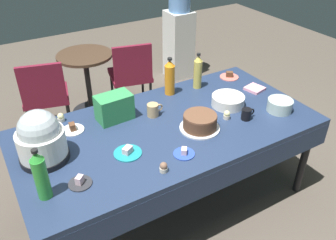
{
  "coord_description": "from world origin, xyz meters",
  "views": [
    {
      "loc": [
        -1.1,
        -1.85,
        2.2
      ],
      "look_at": [
        0.0,
        0.0,
        0.8
      ],
      "focal_mm": 37.97,
      "sensor_mm": 36.0,
      "label": 1
    }
  ],
  "objects_px": {
    "frosted_layer_cake": "(200,122)",
    "cupcake_lemon": "(227,115)",
    "round_cafe_table": "(87,73)",
    "dessert_plate_white": "(73,129)",
    "dessert_plate_charcoal": "(80,182)",
    "potluck_table": "(168,133)",
    "soda_bottle_ginger_ale": "(198,72)",
    "ceramic_snack_bowl": "(228,101)",
    "coffee_mug_tan": "(153,110)",
    "soda_carton": "(114,107)",
    "maroon_chair_right": "(131,72)",
    "soda_bottle_lime_soda": "(41,175)",
    "slow_cooker": "(41,138)",
    "cupcake_mint": "(61,117)",
    "soda_bottle_orange_juice": "(170,77)",
    "glass_salad_bowl": "(280,105)",
    "dessert_plate_cobalt": "(184,153)",
    "dessert_plate_coral": "(229,76)",
    "maroon_chair_left": "(45,93)",
    "dessert_plate_teal": "(128,152)",
    "cupcake_vanilla": "(164,167)",
    "coffee_mug_black": "(247,114)",
    "water_cooler": "(179,35)"
  },
  "relations": [
    {
      "from": "frosted_layer_cake",
      "to": "cupcake_lemon",
      "type": "height_order",
      "value": "frosted_layer_cake"
    },
    {
      "from": "round_cafe_table",
      "to": "dessert_plate_white",
      "type": "bearing_deg",
      "value": -112.28
    },
    {
      "from": "dessert_plate_charcoal",
      "to": "cupcake_lemon",
      "type": "bearing_deg",
      "value": 5.92
    },
    {
      "from": "potluck_table",
      "to": "soda_bottle_ginger_ale",
      "type": "relative_size",
      "value": 6.99
    },
    {
      "from": "ceramic_snack_bowl",
      "to": "coffee_mug_tan",
      "type": "bearing_deg",
      "value": 164.04
    },
    {
      "from": "soda_carton",
      "to": "maroon_chair_right",
      "type": "distance_m",
      "value": 1.4
    },
    {
      "from": "soda_bottle_lime_soda",
      "to": "dessert_plate_charcoal",
      "type": "bearing_deg",
      "value": -1.18
    },
    {
      "from": "slow_cooker",
      "to": "cupcake_mint",
      "type": "bearing_deg",
      "value": 60.48
    },
    {
      "from": "slow_cooker",
      "to": "soda_bottle_ginger_ale",
      "type": "xyz_separation_m",
      "value": [
        1.4,
        0.32,
        -0.01
      ]
    },
    {
      "from": "soda_bottle_orange_juice",
      "to": "maroon_chair_right",
      "type": "xyz_separation_m",
      "value": [
        0.12,
        1.04,
        -0.41
      ]
    },
    {
      "from": "soda_bottle_ginger_ale",
      "to": "glass_salad_bowl",
      "type": "bearing_deg",
      "value": -63.05
    },
    {
      "from": "dessert_plate_white",
      "to": "soda_bottle_lime_soda",
      "type": "height_order",
      "value": "soda_bottle_lime_soda"
    },
    {
      "from": "dessert_plate_cobalt",
      "to": "soda_bottle_orange_juice",
      "type": "relative_size",
      "value": 0.44
    },
    {
      "from": "glass_salad_bowl",
      "to": "cupcake_lemon",
      "type": "height_order",
      "value": "glass_salad_bowl"
    },
    {
      "from": "dessert_plate_coral",
      "to": "soda_bottle_orange_juice",
      "type": "bearing_deg",
      "value": 178.65
    },
    {
      "from": "dessert_plate_coral",
      "to": "soda_bottle_lime_soda",
      "type": "bearing_deg",
      "value": -160.32
    },
    {
      "from": "frosted_layer_cake",
      "to": "maroon_chair_left",
      "type": "distance_m",
      "value": 1.8
    },
    {
      "from": "dessert_plate_coral",
      "to": "cupcake_lemon",
      "type": "relative_size",
      "value": 2.53
    },
    {
      "from": "dessert_plate_teal",
      "to": "coffee_mug_tan",
      "type": "distance_m",
      "value": 0.49
    },
    {
      "from": "soda_bottle_orange_juice",
      "to": "maroon_chair_right",
      "type": "relative_size",
      "value": 0.38
    },
    {
      "from": "ceramic_snack_bowl",
      "to": "soda_bottle_orange_juice",
      "type": "bearing_deg",
      "value": 126.5
    },
    {
      "from": "cupcake_vanilla",
      "to": "cupcake_lemon",
      "type": "height_order",
      "value": "same"
    },
    {
      "from": "dessert_plate_teal",
      "to": "soda_carton",
      "type": "bearing_deg",
      "value": 77.1
    },
    {
      "from": "dessert_plate_white",
      "to": "coffee_mug_black",
      "type": "distance_m",
      "value": 1.28
    },
    {
      "from": "maroon_chair_left",
      "to": "round_cafe_table",
      "type": "bearing_deg",
      "value": 23.3
    },
    {
      "from": "potluck_table",
      "to": "soda_carton",
      "type": "height_order",
      "value": "soda_carton"
    },
    {
      "from": "dessert_plate_charcoal",
      "to": "coffee_mug_black",
      "type": "xyz_separation_m",
      "value": [
        1.31,
        0.04,
        0.03
      ]
    },
    {
      "from": "potluck_table",
      "to": "cupcake_vanilla",
      "type": "bearing_deg",
      "value": -123.69
    },
    {
      "from": "potluck_table",
      "to": "glass_salad_bowl",
      "type": "height_order",
      "value": "glass_salad_bowl"
    },
    {
      "from": "dessert_plate_white",
      "to": "potluck_table",
      "type": "bearing_deg",
      "value": -25.57
    },
    {
      "from": "coffee_mug_black",
      "to": "maroon_chair_right",
      "type": "height_order",
      "value": "maroon_chair_right"
    },
    {
      "from": "slow_cooker",
      "to": "soda_bottle_lime_soda",
      "type": "relative_size",
      "value": 1.07
    },
    {
      "from": "soda_bottle_lime_soda",
      "to": "maroon_chair_right",
      "type": "distance_m",
      "value": 2.22
    },
    {
      "from": "dessert_plate_coral",
      "to": "maroon_chair_right",
      "type": "distance_m",
      "value": 1.2
    },
    {
      "from": "dessert_plate_white",
      "to": "soda_bottle_orange_juice",
      "type": "bearing_deg",
      "value": 7.73
    },
    {
      "from": "glass_salad_bowl",
      "to": "slow_cooker",
      "type": "bearing_deg",
      "value": 169.1
    },
    {
      "from": "round_cafe_table",
      "to": "slow_cooker",
      "type": "bearing_deg",
      "value": -117.07
    },
    {
      "from": "dessert_plate_teal",
      "to": "soda_bottle_lime_soda",
      "type": "xyz_separation_m",
      "value": [
        -0.56,
        -0.11,
        0.14
      ]
    },
    {
      "from": "soda_carton",
      "to": "soda_bottle_orange_juice",
      "type": "bearing_deg",
      "value": 10.43
    },
    {
      "from": "dessert_plate_charcoal",
      "to": "coffee_mug_black",
      "type": "distance_m",
      "value": 1.31
    },
    {
      "from": "dessert_plate_white",
      "to": "soda_carton",
      "type": "xyz_separation_m",
      "value": [
        0.32,
        -0.01,
        0.09
      ]
    },
    {
      "from": "soda_bottle_lime_soda",
      "to": "water_cooler",
      "type": "relative_size",
      "value": 0.27
    },
    {
      "from": "cupcake_mint",
      "to": "coffee_mug_black",
      "type": "distance_m",
      "value": 1.38
    },
    {
      "from": "cupcake_mint",
      "to": "soda_carton",
      "type": "height_order",
      "value": "soda_carton"
    },
    {
      "from": "dessert_plate_charcoal",
      "to": "cupcake_mint",
      "type": "distance_m",
      "value": 0.73
    },
    {
      "from": "ceramic_snack_bowl",
      "to": "round_cafe_table",
      "type": "xyz_separation_m",
      "value": [
        -0.61,
        1.67,
        -0.29
      ]
    },
    {
      "from": "dessert_plate_coral",
      "to": "coffee_mug_black",
      "type": "height_order",
      "value": "coffee_mug_black"
    },
    {
      "from": "dessert_plate_coral",
      "to": "coffee_mug_tan",
      "type": "bearing_deg",
      "value": -166.43
    },
    {
      "from": "dessert_plate_charcoal",
      "to": "soda_carton",
      "type": "xyz_separation_m",
      "value": [
        0.46,
        0.55,
        0.09
      ]
    },
    {
      "from": "dessert_plate_cobalt",
      "to": "round_cafe_table",
      "type": "bearing_deg",
      "value": 89.15
    }
  ]
}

